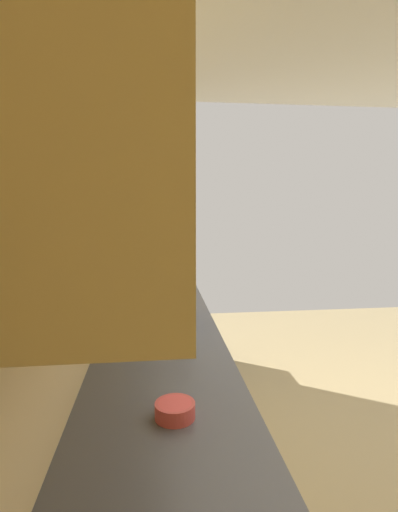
% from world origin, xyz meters
% --- Properties ---
extents(ground_plane, '(7.04, 7.04, 0.00)m').
position_xyz_m(ground_plane, '(0.00, 0.00, 0.00)').
color(ground_plane, tan).
extents(wall_back, '(4.52, 0.12, 2.69)m').
position_xyz_m(wall_back, '(0.00, 1.58, 1.34)').
color(wall_back, '#E5C07B').
rests_on(wall_back, ground_plane).
extents(counter_run, '(3.60, 0.67, 0.92)m').
position_xyz_m(counter_run, '(-0.39, 1.20, 0.46)').
color(counter_run, '#D4B76A').
rests_on(counter_run, ground_plane).
extents(upper_cabinets, '(2.24, 0.35, 0.58)m').
position_xyz_m(upper_cabinets, '(-0.39, 1.35, 1.75)').
color(upper_cabinets, tan).
extents(oven_range, '(0.70, 0.67, 1.10)m').
position_xyz_m(oven_range, '(1.75, 1.19, 0.48)').
color(oven_range, '#B7BABF').
rests_on(oven_range, ground_plane).
extents(microwave, '(0.50, 0.38, 0.27)m').
position_xyz_m(microwave, '(0.26, 1.22, 1.06)').
color(microwave, white).
rests_on(microwave, counter_run).
extents(bowl, '(0.14, 0.14, 0.05)m').
position_xyz_m(bowl, '(-0.73, 1.16, 0.95)').
color(bowl, '#D84C47').
rests_on(bowl, counter_run).
extents(kettle, '(0.16, 0.12, 0.16)m').
position_xyz_m(kettle, '(0.75, 1.16, 0.99)').
color(kettle, red).
rests_on(kettle, counter_run).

